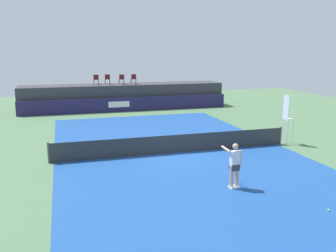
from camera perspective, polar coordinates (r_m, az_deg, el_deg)
The scene contains 14 objects.
ground_plane at distance 21.53m, azimuth -1.28°, elevation -2.11°, with size 48.00×48.00×0.00m, color #4C704C.
court_inner at distance 18.75m, azimuth 1.15°, elevation -4.23°, with size 12.00×22.00×0.00m, color #1C478C.
sponsor_wall at distance 31.49m, azimuth -6.34°, elevation 3.39°, with size 18.00×0.22×1.20m.
spectator_platform at distance 33.18m, azimuth -6.92°, elevation 4.67°, with size 18.00×2.80×2.20m, color #38383D.
spectator_chair_far_left at distance 32.75m, azimuth -11.25°, elevation 7.25°, with size 0.46×0.46×0.89m.
spectator_chair_left at distance 32.98m, azimuth -9.51°, elevation 7.34°, with size 0.47×0.47×0.89m.
spectator_chair_center at distance 32.73m, azimuth -7.33°, elevation 7.37°, with size 0.47×0.47×0.89m.
spectator_chair_right at distance 32.86m, azimuth -5.45°, elevation 7.43°, with size 0.45×0.45×0.89m.
umpire_chair at distance 21.25m, azimuth 18.19°, elevation 1.48°, with size 0.48×0.48×2.76m.
tennis_net at distance 18.63m, azimuth 1.15°, elevation -2.83°, with size 12.40×0.02×0.95m, color #2D2D2D.
net_post_near at distance 17.81m, azimuth -18.27°, elevation -4.05°, with size 0.10×0.10×1.00m, color #4C4C51.
net_post_far at distance 21.29m, azimuth 17.27°, elevation -1.43°, with size 0.10×0.10×1.00m, color #4C4C51.
tennis_player at distance 14.05m, azimuth 10.37°, elevation -5.89°, with size 0.76×1.13×1.77m.
tennis_ball at distance 13.33m, azimuth 23.94°, elevation -11.98°, with size 0.07×0.07×0.07m, color #D8EA33.
Camera 1 is at (-5.49, -17.16, 5.19)m, focal length 38.77 mm.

